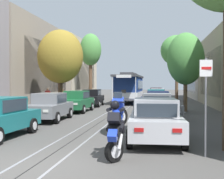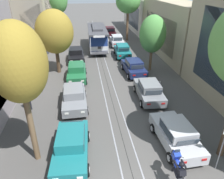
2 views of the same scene
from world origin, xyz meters
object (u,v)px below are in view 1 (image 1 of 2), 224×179
at_px(parked_car_black_fourth_left, 92,98).
at_px(fire_hydrant, 183,112).
at_px(pedestrian_on_right_pavement, 63,95).
at_px(parked_car_silver_near_right, 155,120).
at_px(street_tree_kerb_right_second, 186,59).
at_px(parked_car_grey_second_left, 49,107).
at_px(street_sign_post, 206,96).
at_px(motorcycle_with_rider, 116,124).
at_px(parked_car_teal_fourth_right, 157,98).
at_px(parked_car_maroon_sixth_right, 156,93).
at_px(parked_car_green_mid_left, 76,101).
at_px(parked_car_grey_second_right, 157,107).
at_px(street_tree_kerb_right_mid, 177,51).
at_px(cable_car_trolley, 129,88).
at_px(parked_car_silver_fifth_right, 158,95).
at_px(street_tree_kerb_left_mid, 91,51).
at_px(pedestrian_crossing_far, 48,96).
at_px(parked_car_navy_mid_right, 157,102).

relative_size(parked_car_black_fourth_left, fire_hydrant, 5.25).
xyz_separation_m(pedestrian_on_right_pavement, fire_hydrant, (11.62, -12.56, -0.46)).
height_order(parked_car_silver_near_right, street_tree_kerb_right_second, street_tree_kerb_right_second).
relative_size(parked_car_grey_second_left, street_sign_post, 1.54).
xyz_separation_m(motorcycle_with_rider, fire_hydrant, (2.61, 10.05, -0.56)).
distance_m(parked_car_teal_fourth_right, parked_car_maroon_sixth_right, 12.08).
distance_m(parked_car_black_fourth_left, parked_car_silver_near_right, 17.55).
height_order(parked_car_green_mid_left, fire_hydrant, parked_car_green_mid_left).
bearing_deg(parked_car_green_mid_left, parked_car_maroon_sixth_right, 72.75).
xyz_separation_m(parked_car_grey_second_right, street_tree_kerb_right_mid, (2.25, 20.33, 5.31)).
bearing_deg(parked_car_black_fourth_left, parked_car_silver_near_right, -69.64).
xyz_separation_m(cable_car_trolley, pedestrian_on_right_pavement, (-7.02, -1.90, -0.78)).
bearing_deg(parked_car_grey_second_right, parked_car_silver_near_right, -90.63).
bearing_deg(parked_car_black_fourth_left, street_sign_post, -67.79).
distance_m(parked_car_silver_fifth_right, fire_hydrant, 15.57).
bearing_deg(street_tree_kerb_left_mid, street_sign_post, -70.79).
bearing_deg(parked_car_silver_near_right, street_sign_post, -54.85).
xyz_separation_m(parked_car_green_mid_left, motorcycle_with_rider, (4.92, -13.43, 0.18)).
distance_m(parked_car_maroon_sixth_right, motorcycle_with_rider, 32.20).
relative_size(parked_car_green_mid_left, cable_car_trolley, 0.48).
height_order(parked_car_grey_second_right, motorcycle_with_rider, motorcycle_with_rider).
relative_size(street_tree_kerb_right_second, street_sign_post, 2.08).
relative_size(street_tree_kerb_left_mid, street_tree_kerb_right_second, 1.43).
bearing_deg(parked_car_silver_near_right, pedestrian_crossing_far, 123.07).
relative_size(parked_car_black_fourth_left, motorcycle_with_rider, 2.35).
height_order(street_tree_kerb_right_mid, pedestrian_on_right_pavement, street_tree_kerb_right_mid).
bearing_deg(cable_car_trolley, parked_car_silver_near_right, -82.04).
xyz_separation_m(parked_car_navy_mid_right, street_tree_kerb_right_mid, (2.27, 14.78, 5.31)).
relative_size(parked_car_silver_near_right, parked_car_teal_fourth_right, 1.00).
height_order(street_tree_kerb_left_mid, fire_hydrant, street_tree_kerb_left_mid).
xyz_separation_m(parked_car_green_mid_left, parked_car_grey_second_right, (6.04, -5.00, 0.00)).
relative_size(fire_hydrant, street_sign_post, 0.29).
distance_m(parked_car_navy_mid_right, pedestrian_on_right_pavement, 13.30).
height_order(parked_car_silver_near_right, motorcycle_with_rider, motorcycle_with_rider).
xyz_separation_m(motorcycle_with_rider, street_sign_post, (2.52, 0.61, 0.79)).
bearing_deg(street_sign_post, parked_car_silver_fifth_right, 93.25).
xyz_separation_m(parked_car_grey_second_right, pedestrian_on_right_pavement, (-10.14, 14.17, 0.08)).
bearing_deg(street_tree_kerb_left_mid, street_tree_kerb_right_second, -53.39).
bearing_deg(cable_car_trolley, motorcycle_with_rider, -85.36).
bearing_deg(pedestrian_on_right_pavement, cable_car_trolley, 15.11).
xyz_separation_m(street_tree_kerb_right_second, street_sign_post, (-0.67, -14.26, -2.21)).
distance_m(parked_car_black_fourth_left, pedestrian_crossing_far, 4.06).
bearing_deg(street_tree_kerb_left_mid, pedestrian_on_right_pavement, -103.50).
relative_size(parked_car_grey_second_left, parked_car_navy_mid_right, 1.00).
height_order(parked_car_grey_second_left, parked_car_teal_fourth_right, same).
distance_m(parked_car_grey_second_right, parked_car_teal_fourth_right, 11.67).
bearing_deg(parked_car_silver_near_right, parked_car_maroon_sixth_right, 90.30).
xyz_separation_m(parked_car_silver_fifth_right, parked_car_maroon_sixth_right, (-0.20, 6.64, 0.00)).
height_order(parked_car_grey_second_left, motorcycle_with_rider, motorcycle_with_rider).
bearing_deg(parked_car_silver_fifth_right, parked_car_grey_second_left, -109.46).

